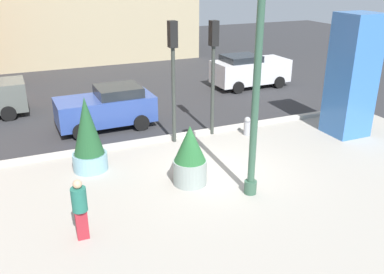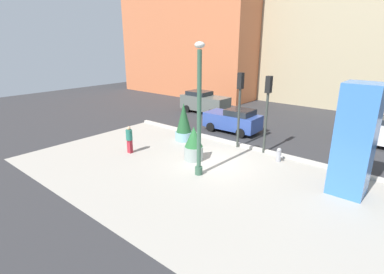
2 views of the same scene
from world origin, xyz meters
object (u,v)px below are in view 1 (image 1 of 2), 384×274
potted_plant_near_left (88,137)px  traffic_light_corner (213,60)px  car_far_lane (107,107)px  potted_plant_mid_plaza (190,156)px  lamp_post (256,95)px  traffic_light_far_side (173,63)px  fire_hydrant (247,126)px  car_intersection (250,70)px  art_pillar_blue (352,76)px  pedestrian_crossing (80,207)px

potted_plant_near_left → traffic_light_corner: bearing=14.4°
car_far_lane → potted_plant_mid_plaza: bearing=-78.3°
lamp_post → traffic_light_far_side: lamp_post is taller
fire_hydrant → car_intersection: size_ratio=0.18×
lamp_post → car_far_lane: (-2.56, 7.04, -2.12)m
traffic_light_far_side → lamp_post: bearing=-82.2°
potted_plant_mid_plaza → potted_plant_near_left: (-2.59, 2.13, 0.24)m
lamp_post → fire_hydrant: lamp_post is taller
art_pillar_blue → traffic_light_corner: 5.29m
car_far_lane → fire_hydrant: bearing=-32.3°
fire_hydrant → traffic_light_corner: bearing=151.3°
pedestrian_crossing → fire_hydrant: bearing=31.4°
car_far_lane → traffic_light_far_side: bearing=-52.5°
lamp_post → fire_hydrant: size_ratio=8.12×
potted_plant_mid_plaza → pedestrian_crossing: potted_plant_mid_plaza is taller
traffic_light_corner → potted_plant_mid_plaza: bearing=-125.0°
art_pillar_blue → potted_plant_mid_plaza: size_ratio=2.49×
potted_plant_mid_plaza → car_far_lane: bearing=101.7°
art_pillar_blue → car_far_lane: size_ratio=1.18×
car_far_lane → car_intersection: bearing=20.7°
traffic_light_corner → car_intersection: bearing=48.4°
lamp_post → car_intersection: lamp_post is taller
traffic_light_far_side → car_intersection: size_ratio=1.05×
car_intersection → car_far_lane: bearing=-159.3°
art_pillar_blue → traffic_light_corner: (-4.85, 2.01, 0.64)m
lamp_post → potted_plant_near_left: (-3.95, 3.39, -1.83)m
fire_hydrant → traffic_light_corner: traffic_light_corner is taller
traffic_light_far_side → art_pillar_blue: bearing=-16.0°
art_pillar_blue → traffic_light_corner: art_pillar_blue is taller
lamp_post → art_pillar_blue: lamp_post is taller
lamp_post → potted_plant_near_left: bearing=139.4°
pedestrian_crossing → car_far_lane: bearing=72.9°
potted_plant_near_left → car_far_lane: 3.92m
art_pillar_blue → lamp_post: bearing=-155.6°
art_pillar_blue → pedestrian_crossing: 11.18m
traffic_light_far_side → potted_plant_mid_plaza: bearing=-102.8°
lamp_post → car_intersection: (6.01, 10.28, -2.05)m
art_pillar_blue → car_far_lane: (-8.43, 4.38, -1.46)m
potted_plant_mid_plaza → car_far_lane: potted_plant_mid_plaza is taller
potted_plant_near_left → fire_hydrant: (6.19, 0.62, -0.77)m
potted_plant_mid_plaza → lamp_post: bearing=-42.8°
potted_plant_near_left → traffic_light_far_side: 3.98m
fire_hydrant → pedestrian_crossing: pedestrian_crossing is taller
lamp_post → traffic_light_far_side: 4.56m
car_intersection → traffic_light_far_side: bearing=-139.0°
lamp_post → pedestrian_crossing: bearing=-176.6°
art_pillar_blue → traffic_light_far_side: 6.79m
pedestrian_crossing → potted_plant_near_left: bearing=76.8°
art_pillar_blue → traffic_light_far_side: size_ratio=1.04×
potted_plant_near_left → pedestrian_crossing: bearing=-103.2°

